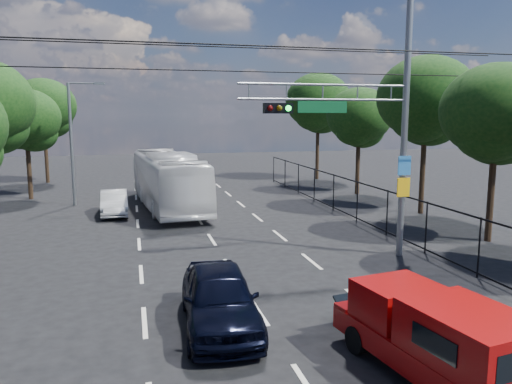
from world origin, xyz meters
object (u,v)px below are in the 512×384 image
object	(u,v)px
red_pickup	(433,334)
navy_hatchback	(220,298)
white_bus	(168,180)
signal_mast	(375,114)
white_van	(114,203)

from	to	relation	value
red_pickup	navy_hatchback	bearing A→B (deg)	137.13
red_pickup	white_bus	world-z (taller)	white_bus
red_pickup	white_bus	distance (m)	20.49
signal_mast	white_van	distance (m)	14.92
signal_mast	white_van	bearing A→B (deg)	131.69
navy_hatchback	white_bus	size ratio (longest dim) A/B	0.39
signal_mast	white_bus	world-z (taller)	signal_mast
red_pickup	signal_mast	bearing A→B (deg)	71.26
signal_mast	navy_hatchback	size ratio (longest dim) A/B	2.13
red_pickup	white_bus	xyz separation A→B (m)	(-3.73, 20.14, 0.65)
signal_mast	white_bus	xyz separation A→B (m)	(-6.50, 11.96, -3.66)
signal_mast	white_van	world-z (taller)	signal_mast
navy_hatchback	red_pickup	bearing A→B (deg)	-39.22
navy_hatchback	white_bus	world-z (taller)	white_bus
white_van	signal_mast	bearing A→B (deg)	-50.13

